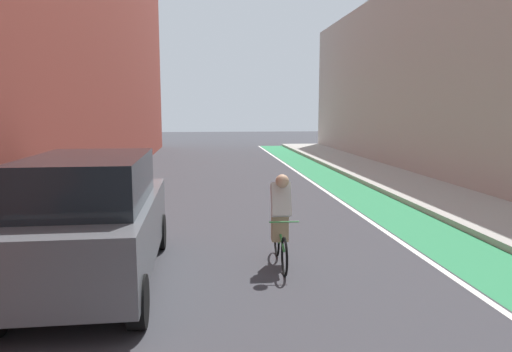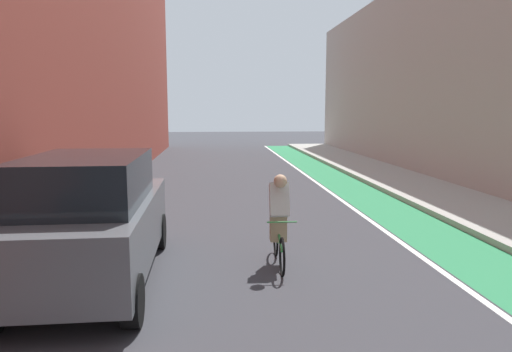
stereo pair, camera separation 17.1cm
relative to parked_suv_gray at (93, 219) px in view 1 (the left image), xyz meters
The scene contains 7 objects.
ground_plane 5.72m from the parked_suv_gray, 56.35° to the left, with size 89.25×89.25×0.00m, color #38383D.
bike_lane_paint 9.38m from the parked_suv_gray, 45.85° to the left, with size 1.60×40.57×0.00m, color #2D8451.
lane_divider_stripe 8.78m from the parked_suv_gray, 50.09° to the left, with size 0.12×40.57×0.00m, color white.
sidewalk_right 10.98m from the parked_suv_gray, 37.70° to the left, with size 2.72×40.57×0.14m, color #A8A59E.
building_facade_right 14.51m from the parked_suv_gray, 37.76° to the left, with size 2.40×36.57×8.10m, color #B2ADA3.
parked_suv_gray is the anchor object (origin of this frame).
cyclist_trailing 3.01m from the parked_suv_gray, 10.56° to the left, with size 0.48×1.68×1.60m.
Camera 1 is at (-1.42, 4.44, 2.65)m, focal length 33.03 mm.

